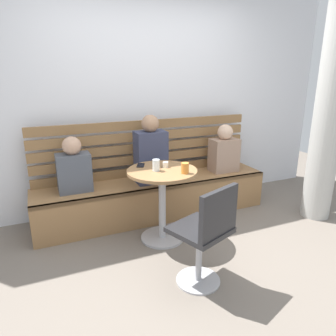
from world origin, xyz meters
The scene contains 14 objects.
ground centered at (0.00, 0.00, 0.00)m, with size 8.00×8.00×0.00m, color #70665B.
back_wall centered at (0.00, 1.64, 1.45)m, with size 5.20×0.10×2.90m, color silver.
concrete_pillar centered at (1.75, 0.45, 1.40)m, with size 0.32×0.32×2.80m, color #B2B2AD.
booth_bench centered at (0.00, 1.20, 0.22)m, with size 2.70×0.52×0.44m.
booth_backrest centered at (0.00, 1.44, 0.78)m, with size 2.65×0.04×0.66m.
cafe_table centered at (-0.13, 0.66, 0.52)m, with size 0.68×0.68×0.74m.
white_chair centered at (-0.09, -0.15, 0.46)m, with size 0.52×0.52×0.85m.
person_adult centered at (-0.05, 1.16, 0.78)m, with size 0.34×0.22×0.76m.
person_child_left centered at (-0.88, 1.22, 0.69)m, with size 0.34×0.22×0.58m.
person_child_middle centered at (0.93, 1.20, 0.70)m, with size 0.34×0.22×0.59m.
cup_espresso_small centered at (-0.06, 0.72, 0.77)m, with size 0.06×0.06×0.06m, color silver.
cup_water_clear centered at (-0.19, 0.66, 0.80)m, with size 0.07×0.07×0.11m, color white.
cup_tumbler_orange centered at (0.03, 0.48, 0.79)m, with size 0.07×0.07×0.10m, color orange.
phone_on_table centered at (-0.27, 0.87, 0.74)m, with size 0.07×0.14×0.01m, color black.
Camera 1 is at (-1.19, -1.98, 1.64)m, focal length 33.26 mm.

